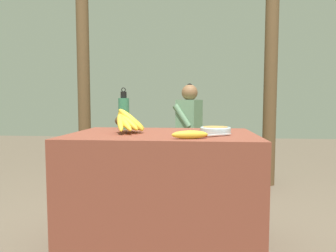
{
  "coord_description": "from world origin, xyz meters",
  "views": [
    {
      "loc": [
        0.2,
        -1.83,
        0.93
      ],
      "look_at": [
        0.03,
        0.05,
        0.78
      ],
      "focal_mm": 32.0,
      "sensor_mm": 36.0,
      "label": 1
    }
  ],
  "objects_px": {
    "water_bottle": "(124,113)",
    "loose_banana_front": "(190,135)",
    "support_post_near": "(84,82)",
    "wooden_bench": "(173,152)",
    "knife": "(210,135)",
    "banana_bunch_green": "(130,139)",
    "banana_bunch_ripe": "(127,121)",
    "support_post_far": "(270,81)",
    "seated_vendor": "(185,128)",
    "serving_bowl": "(215,130)"
  },
  "relations": [
    {
      "from": "banana_bunch_green",
      "to": "support_post_far",
      "type": "xyz_separation_m",
      "value": [
        1.54,
        0.16,
        0.64
      ]
    },
    {
      "from": "banana_bunch_green",
      "to": "wooden_bench",
      "type": "bearing_deg",
      "value": -0.49
    },
    {
      "from": "knife",
      "to": "support_post_far",
      "type": "xyz_separation_m",
      "value": [
        0.74,
        1.76,
        0.41
      ]
    },
    {
      "from": "loose_banana_front",
      "to": "seated_vendor",
      "type": "xyz_separation_m",
      "value": [
        -0.08,
        1.68,
        -0.11
      ]
    },
    {
      "from": "water_bottle",
      "to": "support_post_far",
      "type": "height_order",
      "value": "support_post_far"
    },
    {
      "from": "banana_bunch_ripe",
      "to": "wooden_bench",
      "type": "height_order",
      "value": "banana_bunch_ripe"
    },
    {
      "from": "serving_bowl",
      "to": "loose_banana_front",
      "type": "xyz_separation_m",
      "value": [
        -0.15,
        -0.28,
        -0.0
      ]
    },
    {
      "from": "knife",
      "to": "banana_bunch_green",
      "type": "relative_size",
      "value": 0.59
    },
    {
      "from": "banana_bunch_green",
      "to": "support_post_near",
      "type": "xyz_separation_m",
      "value": [
        -0.58,
        0.16,
        0.64
      ]
    },
    {
      "from": "knife",
      "to": "banana_bunch_green",
      "type": "xyz_separation_m",
      "value": [
        -0.8,
        1.61,
        -0.23
      ]
    },
    {
      "from": "banana_bunch_ripe",
      "to": "loose_banana_front",
      "type": "height_order",
      "value": "banana_bunch_ripe"
    },
    {
      "from": "banana_bunch_ripe",
      "to": "seated_vendor",
      "type": "bearing_deg",
      "value": 77.41
    },
    {
      "from": "loose_banana_front",
      "to": "support_post_near",
      "type": "distance_m",
      "value": 2.29
    },
    {
      "from": "banana_bunch_ripe",
      "to": "banana_bunch_green",
      "type": "bearing_deg",
      "value": 101.67
    },
    {
      "from": "serving_bowl",
      "to": "wooden_bench",
      "type": "height_order",
      "value": "serving_bowl"
    },
    {
      "from": "wooden_bench",
      "to": "banana_bunch_green",
      "type": "xyz_separation_m",
      "value": [
        -0.48,
        0.0,
        0.14
      ]
    },
    {
      "from": "serving_bowl",
      "to": "knife",
      "type": "bearing_deg",
      "value": -103.01
    },
    {
      "from": "water_bottle",
      "to": "loose_banana_front",
      "type": "height_order",
      "value": "water_bottle"
    },
    {
      "from": "seated_vendor",
      "to": "wooden_bench",
      "type": "bearing_deg",
      "value": 8.25
    },
    {
      "from": "serving_bowl",
      "to": "water_bottle",
      "type": "bearing_deg",
      "value": 159.14
    },
    {
      "from": "banana_bunch_ripe",
      "to": "wooden_bench",
      "type": "bearing_deg",
      "value": 82.63
    },
    {
      "from": "support_post_near",
      "to": "support_post_far",
      "type": "bearing_deg",
      "value": 0.0
    },
    {
      "from": "water_bottle",
      "to": "knife",
      "type": "xyz_separation_m",
      "value": [
        0.58,
        -0.42,
        -0.11
      ]
    },
    {
      "from": "seated_vendor",
      "to": "water_bottle",
      "type": "bearing_deg",
      "value": 87.52
    },
    {
      "from": "serving_bowl",
      "to": "seated_vendor",
      "type": "bearing_deg",
      "value": 99.3
    },
    {
      "from": "serving_bowl",
      "to": "seated_vendor",
      "type": "xyz_separation_m",
      "value": [
        -0.23,
        1.4,
        -0.11
      ]
    },
    {
      "from": "support_post_near",
      "to": "support_post_far",
      "type": "distance_m",
      "value": 2.12
    },
    {
      "from": "serving_bowl",
      "to": "water_bottle",
      "type": "xyz_separation_m",
      "value": [
        -0.63,
        0.24,
        0.09
      ]
    },
    {
      "from": "support_post_near",
      "to": "support_post_far",
      "type": "xyz_separation_m",
      "value": [
        2.12,
        0.0,
        0.0
      ]
    },
    {
      "from": "banana_bunch_ripe",
      "to": "support_post_far",
      "type": "xyz_separation_m",
      "value": [
        1.25,
        1.59,
        0.35
      ]
    },
    {
      "from": "banana_bunch_ripe",
      "to": "banana_bunch_green",
      "type": "xyz_separation_m",
      "value": [
        -0.3,
        1.44,
        -0.29
      ]
    },
    {
      "from": "wooden_bench",
      "to": "knife",
      "type": "bearing_deg",
      "value": -78.82
    },
    {
      "from": "wooden_bench",
      "to": "support_post_near",
      "type": "xyz_separation_m",
      "value": [
        -1.06,
        0.16,
        0.78
      ]
    },
    {
      "from": "serving_bowl",
      "to": "support_post_far",
      "type": "relative_size",
      "value": 0.08
    },
    {
      "from": "banana_bunch_ripe",
      "to": "knife",
      "type": "height_order",
      "value": "banana_bunch_ripe"
    },
    {
      "from": "banana_bunch_green",
      "to": "support_post_far",
      "type": "distance_m",
      "value": 1.68
    },
    {
      "from": "support_post_far",
      "to": "wooden_bench",
      "type": "bearing_deg",
      "value": -171.47
    },
    {
      "from": "seated_vendor",
      "to": "loose_banana_front",
      "type": "bearing_deg",
      "value": 109.04
    },
    {
      "from": "seated_vendor",
      "to": "knife",
      "type": "bearing_deg",
      "value": 113.08
    },
    {
      "from": "loose_banana_front",
      "to": "seated_vendor",
      "type": "relative_size",
      "value": 0.18
    },
    {
      "from": "loose_banana_front",
      "to": "banana_bunch_green",
      "type": "xyz_separation_m",
      "value": [
        -0.69,
        1.71,
        -0.24
      ]
    },
    {
      "from": "knife",
      "to": "banana_bunch_green",
      "type": "height_order",
      "value": "knife"
    },
    {
      "from": "water_bottle",
      "to": "support_post_near",
      "type": "height_order",
      "value": "support_post_near"
    },
    {
      "from": "serving_bowl",
      "to": "support_post_near",
      "type": "bearing_deg",
      "value": 132.01
    },
    {
      "from": "banana_bunch_ripe",
      "to": "knife",
      "type": "bearing_deg",
      "value": -18.76
    },
    {
      "from": "loose_banana_front",
      "to": "banana_bunch_green",
      "type": "height_order",
      "value": "loose_banana_front"
    },
    {
      "from": "knife",
      "to": "support_post_near",
      "type": "bearing_deg",
      "value": 91.82
    },
    {
      "from": "loose_banana_front",
      "to": "support_post_near",
      "type": "xyz_separation_m",
      "value": [
        -1.27,
        1.86,
        0.4
      ]
    },
    {
      "from": "water_bottle",
      "to": "wooden_bench",
      "type": "bearing_deg",
      "value": 77.3
    },
    {
      "from": "banana_bunch_green",
      "to": "support_post_near",
      "type": "bearing_deg",
      "value": 165.0
    }
  ]
}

